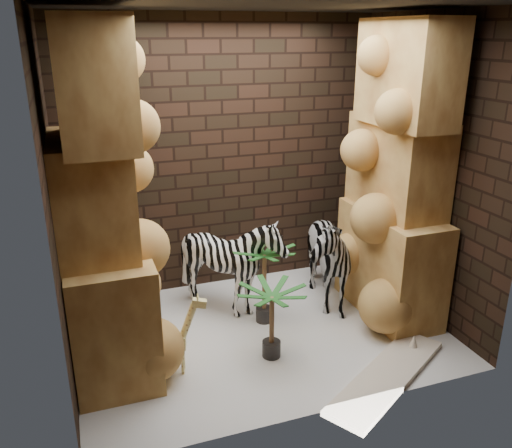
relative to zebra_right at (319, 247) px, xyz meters
name	(u,v)px	position (x,y,z in m)	size (l,w,h in m)	color
floor	(261,333)	(-0.81, -0.42, -0.65)	(3.50, 3.50, 0.00)	silver
ceiling	(263,5)	(-0.81, -0.42, 2.35)	(3.50, 3.50, 0.00)	black
wall_back	(223,157)	(-0.81, 0.83, 0.85)	(3.50, 3.50, 0.00)	black
wall_front	(325,235)	(-0.81, -1.67, 0.85)	(3.50, 3.50, 0.00)	black
wall_left	(54,207)	(-2.56, -0.42, 0.85)	(3.00, 3.00, 0.00)	black
wall_right	(427,171)	(0.94, -0.42, 0.85)	(3.00, 3.00, 0.00)	black
rock_pillar_left	(100,203)	(-2.21, -0.42, 0.85)	(0.68, 1.30, 3.00)	#E3BB62
rock_pillar_right	(398,173)	(0.61, -0.42, 0.85)	(0.58, 1.25, 3.00)	#E3BB62
zebra_right	(319,247)	(0.00, 0.00, 0.00)	(0.59, 1.09, 1.29)	white
zebra_left	(232,269)	(-0.95, 0.08, -0.15)	(0.89, 1.10, 1.00)	white
giraffe_toy	(170,334)	(-1.76, -0.75, -0.27)	(0.39, 0.13, 0.76)	#FEF195
palm_front	(264,284)	(-0.70, -0.21, -0.23)	(0.36, 0.36, 0.83)	#1F5519
palm_back	(272,322)	(-0.86, -0.82, -0.30)	(0.36, 0.36, 0.70)	#1F5519
surfboard	(387,376)	(-0.04, -1.47, -0.62)	(1.53, 0.37, 0.05)	beige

